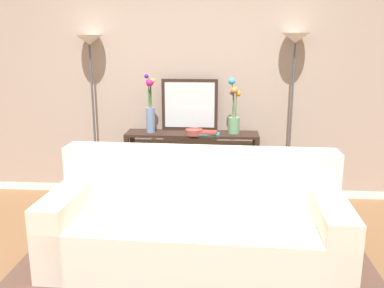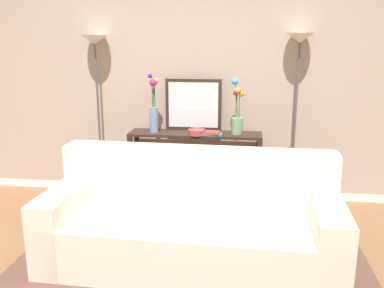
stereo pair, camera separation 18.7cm
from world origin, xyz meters
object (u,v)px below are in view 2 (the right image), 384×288
floor_lamp_right (298,72)px  vase_tall_flowers (154,107)px  floor_lamp_left (96,72)px  book_row_under_console (160,195)px  console_table (195,155)px  vase_short_flowers (237,115)px  book_stack (211,133)px  wall_mirror (193,105)px  fruit_bowl (197,132)px  couch (192,225)px

floor_lamp_right → vase_tall_flowers: floor_lamp_right is taller
floor_lamp_left → book_row_under_console: (0.70, -0.10, -1.37)m
console_table → vase_short_flowers: (0.45, 0.01, 0.45)m
vase_tall_flowers → book_stack: (0.63, -0.09, -0.25)m
wall_mirror → fruit_bowl: size_ratio=3.29×
vase_short_flowers → book_row_under_console: 1.27m
vase_tall_flowers → fruit_bowl: size_ratio=3.34×
wall_mirror → book_row_under_console: 1.09m
vase_short_flowers → book_row_under_console: bearing=-179.5°
vase_short_flowers → fruit_bowl: vase_short_flowers is taller
couch → fruit_bowl: 1.29m
console_table → vase_short_flowers: vase_short_flowers is taller
fruit_bowl → book_row_under_console: bearing=167.6°
wall_mirror → console_table: bearing=-74.7°
floor_lamp_left → floor_lamp_right: 2.17m
floor_lamp_right → book_row_under_console: bearing=-176.1°
couch → book_row_under_console: couch is taller
book_stack → couch: bearing=-92.6°
floor_lamp_right → vase_short_flowers: (-0.61, -0.09, -0.45)m
floor_lamp_left → fruit_bowl: bearing=-9.7°
console_table → vase_tall_flowers: vase_tall_flowers is taller
couch → fruit_bowl: couch is taller
vase_tall_flowers → book_stack: size_ratio=2.82×
console_table → floor_lamp_right: size_ratio=0.78×
floor_lamp_left → book_stack: bearing=-8.7°
floor_lamp_left → fruit_bowl: size_ratio=9.72×
wall_mirror → book_stack: bearing=-46.3°
couch → book_row_under_console: 1.40m
floor_lamp_left → fruit_bowl: (1.14, -0.19, -0.60)m
console_table → floor_lamp_left: 1.42m
couch → console_table: (-0.13, 1.27, 0.24)m
console_table → book_row_under_console: bearing=180.0°
floor_lamp_right → wall_mirror: (-1.10, 0.03, -0.37)m
console_table → floor_lamp_left: bearing=174.9°
floor_lamp_right → book_stack: size_ratio=8.29×
wall_mirror → vase_tall_flowers: (-0.41, -0.14, -0.01)m
couch → floor_lamp_left: floor_lamp_left is taller
vase_tall_flowers → book_row_under_console: (0.04, 0.01, -1.01)m
vase_tall_flowers → console_table: bearing=1.1°
fruit_bowl → book_row_under_console: fruit_bowl is taller
floor_lamp_right → fruit_bowl: bearing=-169.3°
wall_mirror → fruit_bowl: bearing=-74.2°
wall_mirror → fruit_bowl: 0.35m
console_table → vase_tall_flowers: (-0.45, -0.01, 0.52)m
wall_mirror → book_row_under_console: (-0.37, -0.13, -1.02)m
floor_lamp_left → book_stack: size_ratio=8.20×
book_stack → vase_short_flowers: bearing=22.1°
floor_lamp_left → book_row_under_console: bearing=-8.0°
wall_mirror → book_stack: size_ratio=2.77×
console_table → vase_tall_flowers: bearing=-178.9°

